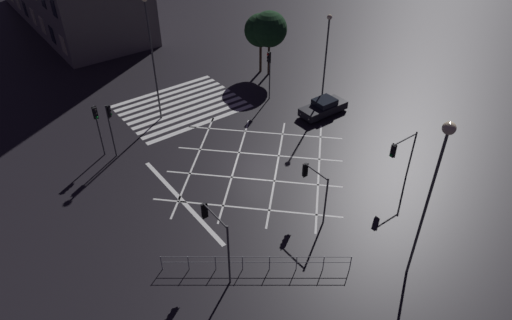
{
  "coord_description": "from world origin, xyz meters",
  "views": [
    {
      "loc": [
        15.91,
        21.2,
        20.01
      ],
      "look_at": [
        0.0,
        0.0,
        0.56
      ],
      "focal_mm": 32.0,
      "sensor_mm": 36.0,
      "label": 1
    }
  ],
  "objects_px": {
    "traffic_light_sw_main": "(269,66)",
    "traffic_light_nw_main": "(401,151)",
    "street_lamp_east": "(326,50)",
    "street_tree_near": "(261,30)",
    "traffic_light_se_main": "(110,120)",
    "traffic_light_se_cross": "(97,121)",
    "street_lamp_far": "(437,168)",
    "street_lamp_west": "(150,41)",
    "street_tree_far": "(269,29)",
    "traffic_light_median_north": "(313,181)",
    "waiting_car": "(323,107)",
    "traffic_light_ne_cross": "(215,228)"
  },
  "relations": [
    {
      "from": "traffic_light_se_cross",
      "to": "street_lamp_far",
      "type": "relative_size",
      "value": 0.43
    },
    {
      "from": "street_lamp_east",
      "to": "street_tree_far",
      "type": "relative_size",
      "value": 1.29
    },
    {
      "from": "traffic_light_se_cross",
      "to": "traffic_light_median_north",
      "type": "height_order",
      "value": "traffic_light_se_cross"
    },
    {
      "from": "traffic_light_se_main",
      "to": "street_lamp_east",
      "type": "xyz_separation_m",
      "value": [
        -17.47,
        3.69,
        2.11
      ]
    },
    {
      "from": "traffic_light_sw_main",
      "to": "street_lamp_east",
      "type": "bearing_deg",
      "value": 127.52
    },
    {
      "from": "traffic_light_median_north",
      "to": "waiting_car",
      "type": "height_order",
      "value": "traffic_light_median_north"
    },
    {
      "from": "traffic_light_se_main",
      "to": "street_lamp_west",
      "type": "relative_size",
      "value": 0.42
    },
    {
      "from": "traffic_light_sw_main",
      "to": "street_lamp_west",
      "type": "height_order",
      "value": "street_lamp_west"
    },
    {
      "from": "traffic_light_se_main",
      "to": "traffic_light_ne_cross",
      "type": "relative_size",
      "value": 1.02
    },
    {
      "from": "traffic_light_se_main",
      "to": "street_tree_near",
      "type": "relative_size",
      "value": 0.74
    },
    {
      "from": "traffic_light_nw_main",
      "to": "street_tree_near",
      "type": "xyz_separation_m",
      "value": [
        -3.44,
        -19.79,
        1.49
      ]
    },
    {
      "from": "street_lamp_east",
      "to": "street_tree_far",
      "type": "height_order",
      "value": "street_lamp_east"
    },
    {
      "from": "traffic_light_sw_main",
      "to": "traffic_light_nw_main",
      "type": "height_order",
      "value": "traffic_light_sw_main"
    },
    {
      "from": "street_lamp_east",
      "to": "traffic_light_se_main",
      "type": "bearing_deg",
      "value": -11.94
    },
    {
      "from": "traffic_light_se_cross",
      "to": "street_lamp_east",
      "type": "xyz_separation_m",
      "value": [
        -18.19,
        4.31,
        2.22
      ]
    },
    {
      "from": "traffic_light_nw_main",
      "to": "traffic_light_se_main",
      "type": "relative_size",
      "value": 0.87
    },
    {
      "from": "traffic_light_ne_cross",
      "to": "street_tree_near",
      "type": "xyz_separation_m",
      "value": [
        -17.33,
        -18.77,
        1.14
      ]
    },
    {
      "from": "traffic_light_sw_main",
      "to": "street_lamp_east",
      "type": "height_order",
      "value": "street_lamp_east"
    },
    {
      "from": "traffic_light_nw_main",
      "to": "traffic_light_sw_main",
      "type": "bearing_deg",
      "value": -92.1
    },
    {
      "from": "street_tree_near",
      "to": "street_lamp_far",
      "type": "bearing_deg",
      "value": 70.26
    },
    {
      "from": "traffic_light_nw_main",
      "to": "street_tree_near",
      "type": "bearing_deg",
      "value": -99.86
    },
    {
      "from": "traffic_light_nw_main",
      "to": "street_tree_far",
      "type": "height_order",
      "value": "street_tree_far"
    },
    {
      "from": "waiting_car",
      "to": "street_lamp_west",
      "type": "bearing_deg",
      "value": -33.93
    },
    {
      "from": "traffic_light_median_north",
      "to": "street_lamp_west",
      "type": "bearing_deg",
      "value": 7.63
    },
    {
      "from": "street_tree_near",
      "to": "traffic_light_se_main",
      "type": "bearing_deg",
      "value": 16.39
    },
    {
      "from": "traffic_light_median_north",
      "to": "street_tree_near",
      "type": "height_order",
      "value": "street_tree_near"
    },
    {
      "from": "traffic_light_ne_cross",
      "to": "traffic_light_nw_main",
      "type": "bearing_deg",
      "value": -94.21
    },
    {
      "from": "traffic_light_nw_main",
      "to": "street_lamp_far",
      "type": "bearing_deg",
      "value": 44.39
    },
    {
      "from": "traffic_light_se_cross",
      "to": "street_lamp_west",
      "type": "relative_size",
      "value": 0.41
    },
    {
      "from": "street_lamp_west",
      "to": "street_tree_far",
      "type": "relative_size",
      "value": 1.63
    },
    {
      "from": "waiting_car",
      "to": "traffic_light_median_north",
      "type": "bearing_deg",
      "value": 42.77
    },
    {
      "from": "traffic_light_median_north",
      "to": "street_tree_far",
      "type": "bearing_deg",
      "value": -30.57
    },
    {
      "from": "traffic_light_sw_main",
      "to": "street_lamp_east",
      "type": "relative_size",
      "value": 0.56
    },
    {
      "from": "street_lamp_east",
      "to": "traffic_light_sw_main",
      "type": "bearing_deg",
      "value": -52.48
    },
    {
      "from": "street_tree_near",
      "to": "street_tree_far",
      "type": "xyz_separation_m",
      "value": [
        -0.28,
        0.96,
        0.33
      ]
    },
    {
      "from": "street_tree_near",
      "to": "traffic_light_nw_main",
      "type": "bearing_deg",
      "value": 80.14
    },
    {
      "from": "traffic_light_median_north",
      "to": "traffic_light_sw_main",
      "type": "bearing_deg",
      "value": -28.02
    },
    {
      "from": "street_lamp_east",
      "to": "street_tree_near",
      "type": "xyz_separation_m",
      "value": [
        0.04,
        -8.82,
        -0.94
      ]
    },
    {
      "from": "traffic_light_nw_main",
      "to": "street_lamp_east",
      "type": "relative_size",
      "value": 0.46
    },
    {
      "from": "traffic_light_sw_main",
      "to": "traffic_light_nw_main",
      "type": "relative_size",
      "value": 1.21
    },
    {
      "from": "traffic_light_se_main",
      "to": "street_tree_far",
      "type": "relative_size",
      "value": 0.69
    },
    {
      "from": "traffic_light_median_north",
      "to": "street_lamp_east",
      "type": "relative_size",
      "value": 0.44
    },
    {
      "from": "street_lamp_east",
      "to": "street_lamp_west",
      "type": "bearing_deg",
      "value": -28.36
    },
    {
      "from": "street_lamp_west",
      "to": "street_tree_far",
      "type": "xyz_separation_m",
      "value": [
        -12.55,
        -1.23,
        -2.22
      ]
    },
    {
      "from": "traffic_light_median_north",
      "to": "street_tree_near",
      "type": "relative_size",
      "value": 0.61
    },
    {
      "from": "street_lamp_far",
      "to": "street_lamp_east",
      "type": "bearing_deg",
      "value": -118.95
    },
    {
      "from": "traffic_light_ne_cross",
      "to": "traffic_light_median_north",
      "type": "relative_size",
      "value": 1.2
    },
    {
      "from": "street_tree_far",
      "to": "traffic_light_nw_main",
      "type": "bearing_deg",
      "value": 78.82
    },
    {
      "from": "traffic_light_se_main",
      "to": "traffic_light_nw_main",
      "type": "bearing_deg",
      "value": -46.33
    },
    {
      "from": "traffic_light_median_north",
      "to": "street_lamp_far",
      "type": "height_order",
      "value": "street_lamp_far"
    }
  ]
}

